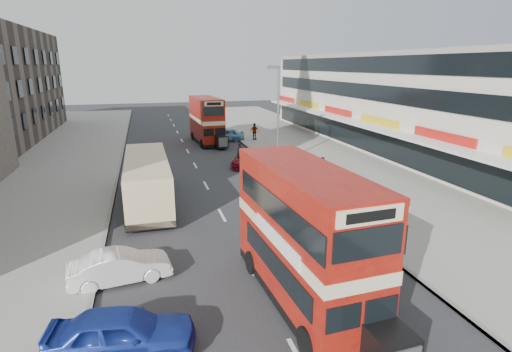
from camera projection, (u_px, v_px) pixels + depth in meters
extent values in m
plane|color=#28282B|center=(261.00, 289.00, 15.23)|extent=(160.00, 160.00, 0.00)
cube|color=#28282B|center=(195.00, 166.00, 33.81)|extent=(12.00, 90.00, 0.01)
cube|color=gray|center=(326.00, 156.00, 36.86)|extent=(12.00, 90.00, 0.15)
cube|color=gray|center=(38.00, 175.00, 30.72)|extent=(12.00, 90.00, 0.15)
cube|color=gray|center=(119.00, 170.00, 32.23)|extent=(0.20, 90.00, 0.16)
cube|color=gray|center=(265.00, 160.00, 35.35)|extent=(0.20, 90.00, 0.16)
cube|color=beige|center=(394.00, 103.00, 39.59)|extent=(8.00, 46.00, 9.00)
cube|color=black|center=(355.00, 134.00, 39.32)|extent=(0.10, 44.00, 2.40)
cube|color=gray|center=(399.00, 55.00, 38.35)|extent=(8.20, 46.20, 0.40)
cube|color=white|center=(348.00, 120.00, 38.73)|extent=(1.80, 44.00, 0.20)
cylinder|color=slate|center=(278.00, 118.00, 32.57)|extent=(0.16, 0.16, 8.00)
cube|color=slate|center=(274.00, 67.00, 31.40)|extent=(1.00, 0.20, 0.25)
cube|color=black|center=(301.00, 290.00, 14.54)|extent=(2.79, 7.59, 0.33)
cube|color=maroon|center=(302.00, 262.00, 14.24)|extent=(2.77, 7.59, 2.05)
cube|color=beige|center=(303.00, 232.00, 13.93)|extent=(2.81, 7.63, 0.42)
cube|color=maroon|center=(304.00, 201.00, 13.63)|extent=(2.77, 7.59, 1.96)
cube|color=maroon|center=(305.00, 171.00, 13.35)|extent=(2.79, 7.61, 0.23)
cube|color=black|center=(390.00, 352.00, 10.67)|extent=(1.18, 1.18, 1.21)
cube|color=black|center=(207.00, 140.00, 43.61)|extent=(2.79, 7.50, 0.32)
cube|color=maroon|center=(207.00, 130.00, 43.32)|extent=(2.77, 7.50, 2.03)
cube|color=beige|center=(206.00, 119.00, 43.01)|extent=(2.81, 7.54, 0.41)
cube|color=maroon|center=(206.00, 109.00, 42.72)|extent=(2.77, 7.50, 1.93)
cube|color=maroon|center=(206.00, 99.00, 42.44)|extent=(2.79, 7.52, 0.23)
cube|color=black|center=(222.00, 142.00, 39.80)|extent=(1.17, 1.17, 1.20)
cube|color=black|center=(149.00, 197.00, 24.62)|extent=(2.55, 9.84, 0.39)
cube|color=beige|center=(147.00, 179.00, 24.32)|extent=(2.53, 9.84, 2.55)
imported|color=navy|center=(122.00, 333.00, 11.62)|extent=(4.42, 2.24, 1.44)
imported|color=white|center=(120.00, 267.00, 15.60)|extent=(3.99, 1.84, 1.27)
imported|color=maroon|center=(257.00, 160.00, 32.85)|extent=(4.48, 1.92, 1.29)
imported|color=#B85312|center=(260.00, 156.00, 34.53)|extent=(4.62, 2.32, 1.26)
imported|color=#639EC6|center=(226.00, 135.00, 44.46)|extent=(4.27, 2.13, 1.40)
imported|color=gray|center=(321.00, 169.00, 28.73)|extent=(0.65, 0.46, 1.73)
imported|color=gray|center=(254.00, 131.00, 44.47)|extent=(1.16, 0.81, 1.83)
imported|color=gray|center=(240.00, 160.00, 33.47)|extent=(0.86, 2.00, 1.02)
imported|color=#202228|center=(240.00, 152.00, 33.29)|extent=(0.63, 0.45, 1.64)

